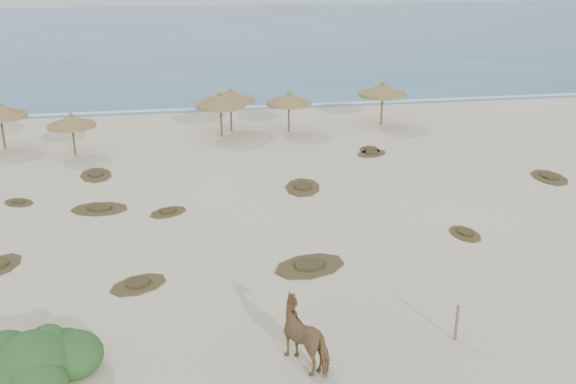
% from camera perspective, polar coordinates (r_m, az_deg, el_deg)
% --- Properties ---
extents(ground, '(160.00, 160.00, 0.00)m').
position_cam_1_polar(ground, '(24.03, 1.13, -6.38)').
color(ground, beige).
rests_on(ground, ground).
extents(ocean, '(200.00, 100.00, 0.01)m').
position_cam_1_polar(ocean, '(96.72, -7.60, 13.91)').
color(ocean, '#2D5A87').
rests_on(ocean, ground).
extents(foam_line, '(70.00, 0.60, 0.01)m').
position_cam_1_polar(foam_line, '(48.44, -4.77, 7.49)').
color(foam_line, silver).
rests_on(foam_line, ground).
extents(palapa_1, '(3.46, 3.46, 2.54)m').
position_cam_1_polar(palapa_1, '(38.19, -18.69, 5.96)').
color(palapa_1, brown).
rests_on(palapa_1, ground).
extents(palapa_2, '(4.03, 4.03, 2.90)m').
position_cam_1_polar(palapa_2, '(41.43, -5.14, 8.43)').
color(palapa_2, brown).
rests_on(palapa_2, ground).
extents(palapa_3, '(3.35, 3.35, 2.91)m').
position_cam_1_polar(palapa_3, '(40.18, -6.02, 8.04)').
color(palapa_3, brown).
rests_on(palapa_3, ground).
extents(palapa_4, '(3.32, 3.32, 2.73)m').
position_cam_1_polar(palapa_4, '(41.10, 0.07, 8.23)').
color(palapa_4, brown).
rests_on(palapa_4, ground).
extents(palapa_5, '(4.19, 4.19, 3.01)m').
position_cam_1_polar(palapa_5, '(43.30, 8.42, 8.94)').
color(palapa_5, brown).
rests_on(palapa_5, ground).
extents(horse, '(1.92, 2.30, 1.78)m').
position_cam_1_polar(horse, '(18.28, 1.78, -12.58)').
color(horse, olive).
rests_on(horse, ground).
extents(fence_post_near, '(0.11, 0.11, 1.17)m').
position_cam_1_polar(fence_post_near, '(20.00, 14.76, -11.19)').
color(fence_post_near, '#6C6051').
rests_on(fence_post_near, ground).
extents(bush, '(3.55, 3.13, 1.59)m').
position_cam_1_polar(bush, '(19.10, -21.58, -13.93)').
color(bush, '#36632A').
rests_on(bush, ground).
extents(scrub_0, '(1.91, 2.34, 0.16)m').
position_cam_1_polar(scrub_0, '(26.08, -24.26, -5.94)').
color(scrub_0, brown).
rests_on(scrub_0, ground).
extents(scrub_1, '(2.74, 1.97, 0.16)m').
position_cam_1_polar(scrub_1, '(30.10, -16.40, -1.42)').
color(scrub_1, brown).
rests_on(scrub_1, ground).
extents(scrub_2, '(2.08, 1.89, 0.16)m').
position_cam_1_polar(scrub_2, '(29.01, -10.61, -1.75)').
color(scrub_2, brown).
rests_on(scrub_2, ground).
extents(scrub_3, '(2.23, 2.93, 0.16)m').
position_cam_1_polar(scrub_3, '(31.53, 1.31, 0.45)').
color(scrub_3, brown).
rests_on(scrub_3, ground).
extents(scrub_4, '(1.28, 1.82, 0.16)m').
position_cam_1_polar(scrub_4, '(27.35, 15.46, -3.57)').
color(scrub_4, brown).
rests_on(scrub_4, ground).
extents(scrub_5, '(1.82, 2.63, 0.16)m').
position_cam_1_polar(scrub_5, '(35.55, 22.21, 1.23)').
color(scrub_5, brown).
rests_on(scrub_5, ground).
extents(scrub_6, '(1.98, 2.67, 0.16)m').
position_cam_1_polar(scrub_6, '(34.75, -16.70, 1.49)').
color(scrub_6, brown).
rests_on(scrub_6, ground).
extents(scrub_7, '(1.63, 2.07, 0.16)m').
position_cam_1_polar(scrub_7, '(37.81, 7.28, 3.73)').
color(scrub_7, brown).
rests_on(scrub_7, ground).
extents(scrub_8, '(1.80, 1.67, 0.16)m').
position_cam_1_polar(scrub_8, '(32.12, -22.83, -0.84)').
color(scrub_8, brown).
rests_on(scrub_8, ground).
extents(scrub_9, '(3.26, 2.66, 0.16)m').
position_cam_1_polar(scrub_9, '(23.78, 1.95, -6.56)').
color(scrub_9, brown).
rests_on(scrub_9, ground).
extents(scrub_10, '(2.29, 2.01, 0.16)m').
position_cam_1_polar(scrub_10, '(37.19, 7.44, 3.44)').
color(scrub_10, brown).
rests_on(scrub_10, ground).
extents(scrub_11, '(2.44, 2.16, 0.16)m').
position_cam_1_polar(scrub_11, '(23.11, -13.14, -7.98)').
color(scrub_11, brown).
rests_on(scrub_11, ground).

